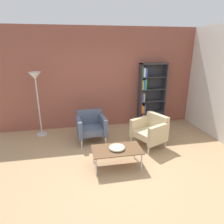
% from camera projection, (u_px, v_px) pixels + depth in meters
% --- Properties ---
extents(ground_plane, '(8.32, 8.32, 0.00)m').
position_uv_depth(ground_plane, '(121.00, 169.00, 4.00)').
color(ground_plane, tan).
extents(brick_back_panel, '(6.40, 0.12, 2.90)m').
position_uv_depth(brick_back_panel, '(103.00, 79.00, 5.83)').
color(brick_back_panel, brown).
rests_on(brick_back_panel, ground_plane).
extents(bookshelf_tall, '(0.80, 0.30, 1.90)m').
position_uv_depth(bookshelf_tall, '(149.00, 95.00, 6.05)').
color(bookshelf_tall, '#333338').
rests_on(bookshelf_tall, ground_plane).
extents(coffee_table_low, '(1.00, 0.56, 0.40)m').
position_uv_depth(coffee_table_low, '(117.00, 150.00, 3.98)').
color(coffee_table_low, brown).
rests_on(coffee_table_low, ground_plane).
extents(decorative_bowl, '(0.32, 0.32, 0.05)m').
position_uv_depth(decorative_bowl, '(117.00, 148.00, 3.96)').
color(decorative_bowl, beige).
rests_on(decorative_bowl, coffee_table_low).
extents(armchair_spare_guest, '(0.77, 0.71, 0.78)m').
position_uv_depth(armchair_spare_guest, '(91.00, 126.00, 5.09)').
color(armchair_spare_guest, '#4C566B').
rests_on(armchair_spare_guest, ground_plane).
extents(armchair_by_bookshelf, '(0.88, 0.91, 0.78)m').
position_uv_depth(armchair_by_bookshelf, '(151.00, 130.00, 4.83)').
color(armchair_by_bookshelf, '#C6B289').
rests_on(armchair_by_bookshelf, ground_plane).
extents(floor_lamp_torchiere, '(0.32, 0.32, 1.74)m').
position_uv_depth(floor_lamp_torchiere, '(36.00, 84.00, 5.11)').
color(floor_lamp_torchiere, silver).
rests_on(floor_lamp_torchiere, ground_plane).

